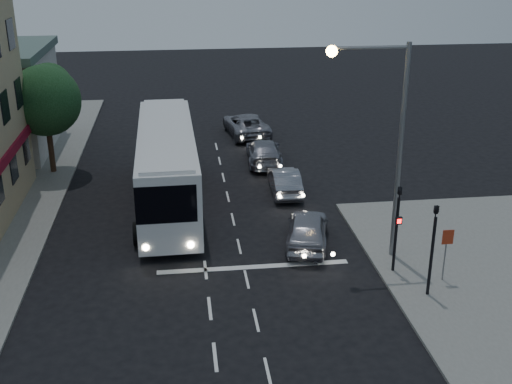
{
  "coord_description": "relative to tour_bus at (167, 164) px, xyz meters",
  "views": [
    {
      "loc": [
        -0.86,
        -21.56,
        12.69
      ],
      "look_at": [
        2.48,
        4.93,
        2.2
      ],
      "focal_mm": 45.0,
      "sensor_mm": 36.0,
      "label": 1
    }
  ],
  "objects": [
    {
      "name": "ground",
      "position": [
        1.49,
        -9.32,
        -2.18
      ],
      "size": [
        120.0,
        120.0,
        0.0
      ],
      "primitive_type": "plane",
      "color": "black"
    },
    {
      "name": "road_markings",
      "position": [
        2.77,
        -6.01,
        -2.18
      ],
      "size": [
        8.0,
        30.55,
        0.01
      ],
      "color": "silver",
      "rests_on": "ground"
    },
    {
      "name": "tour_bus",
      "position": [
        0.0,
        0.0,
        0.0
      ],
      "size": [
        3.14,
        13.2,
        4.04
      ],
      "rotation": [
        0.0,
        0.0,
        0.02
      ],
      "color": "silver",
      "rests_on": "ground"
    },
    {
      "name": "car_suv",
      "position": [
        6.12,
        -5.52,
        -1.43
      ],
      "size": [
        2.8,
        4.73,
        1.51
      ],
      "primitive_type": "imported",
      "rotation": [
        0.0,
        0.0,
        2.9
      ],
      "color": "#9B9BA6",
      "rests_on": "ground"
    },
    {
      "name": "car_sedan_a",
      "position": [
        6.17,
        0.87,
        -1.5
      ],
      "size": [
        1.57,
        4.18,
        1.36
      ],
      "primitive_type": "imported",
      "rotation": [
        0.0,
        0.0,
        3.11
      ],
      "color": "gray",
      "rests_on": "ground"
    },
    {
      "name": "car_sedan_b",
      "position": [
        5.75,
        5.95,
        -1.46
      ],
      "size": [
        2.35,
        5.09,
        1.44
      ],
      "primitive_type": "imported",
      "rotation": [
        0.0,
        0.0,
        3.07
      ],
      "color": "gray",
      "rests_on": "ground"
    },
    {
      "name": "car_sedan_c",
      "position": [
        5.35,
        12.06,
        -1.42
      ],
      "size": [
        3.16,
        5.76,
        1.53
      ],
      "primitive_type": "imported",
      "rotation": [
        0.0,
        0.0,
        3.26
      ],
      "color": "gray",
      "rests_on": "ground"
    },
    {
      "name": "traffic_signal_main",
      "position": [
        9.09,
        -8.54,
        0.24
      ],
      "size": [
        0.25,
        0.35,
        4.1
      ],
      "color": "black",
      "rests_on": "sidewalk_near"
    },
    {
      "name": "traffic_signal_side",
      "position": [
        9.79,
        -10.52,
        0.24
      ],
      "size": [
        0.18,
        0.15,
        4.1
      ],
      "color": "black",
      "rests_on": "sidewalk_near"
    },
    {
      "name": "regulatory_sign",
      "position": [
        10.79,
        -9.56,
        -0.59
      ],
      "size": [
        0.45,
        0.12,
        2.2
      ],
      "color": "slate",
      "rests_on": "sidewalk_near"
    },
    {
      "name": "streetlight",
      "position": [
        8.83,
        -7.12,
        3.55
      ],
      "size": [
        3.32,
        0.44,
        9.0
      ],
      "color": "slate",
      "rests_on": "sidewalk_near"
    },
    {
      "name": "street_tree",
      "position": [
        -6.72,
        5.7,
        2.32
      ],
      "size": [
        4.0,
        4.0,
        6.2
      ],
      "color": "black",
      "rests_on": "sidewalk_far"
    }
  ]
}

